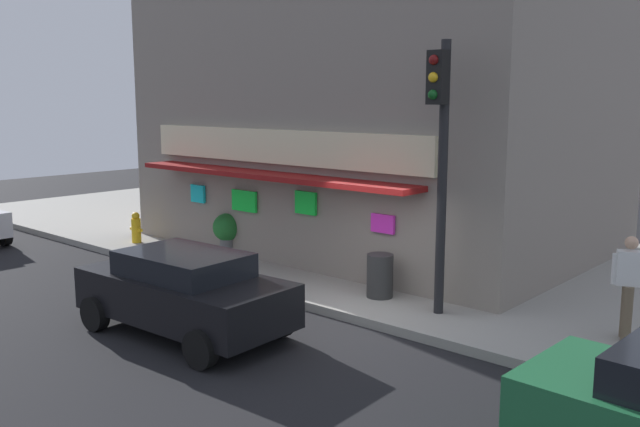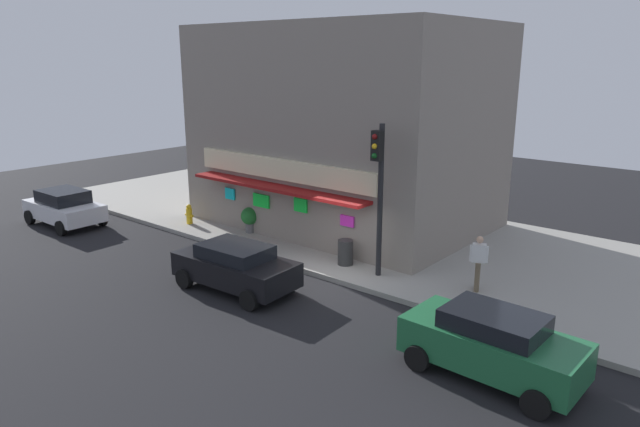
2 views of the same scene
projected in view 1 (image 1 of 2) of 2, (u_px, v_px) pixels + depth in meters
ground_plane at (341, 321)px, 13.00m from camera, size 56.39×56.39×0.00m
sidewalk at (475, 267)px, 16.80m from camera, size 37.59×10.36×0.18m
corner_building at (378, 93)px, 18.89m from camera, size 11.81×8.83×8.38m
traffic_light at (440, 142)px, 12.29m from camera, size 0.32×0.58×5.07m
fire_hydrant at (136, 228)px, 19.19m from camera, size 0.50×0.26×0.87m
trash_can at (380, 276)px, 13.88m from camera, size 0.54×0.54×0.90m
pedestrian at (629, 283)px, 11.33m from camera, size 0.55×0.43×1.78m
potted_plant_by_doorway at (227, 230)px, 17.78m from camera, size 0.73×0.73×1.07m
potted_plant_by_window at (370, 255)px, 15.59m from camera, size 0.51×0.51×0.86m
parked_car_black at (184, 291)px, 12.14m from camera, size 4.21×2.23×1.52m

